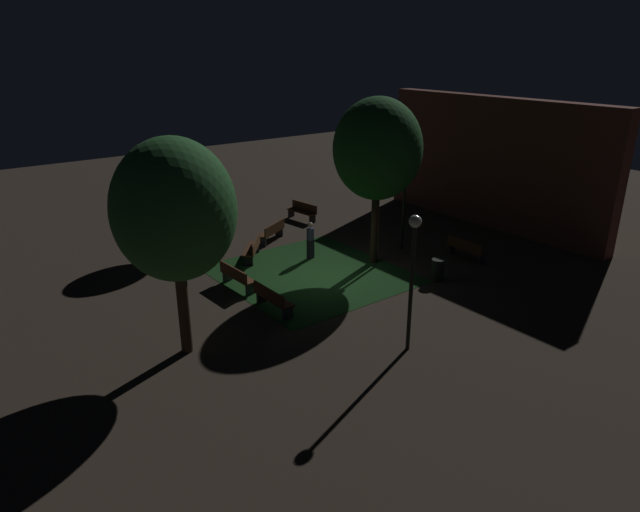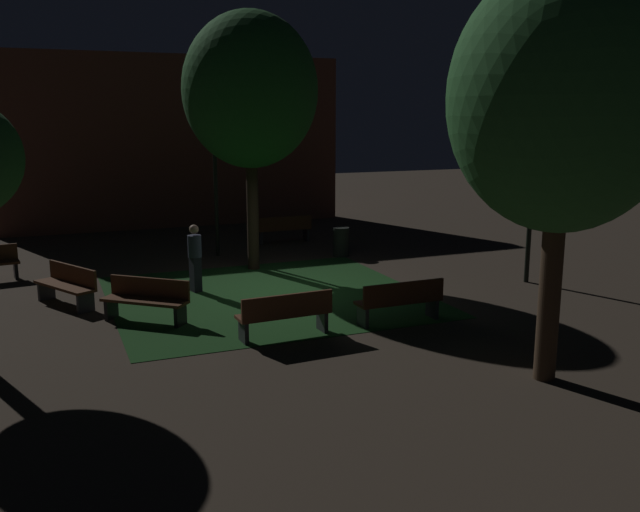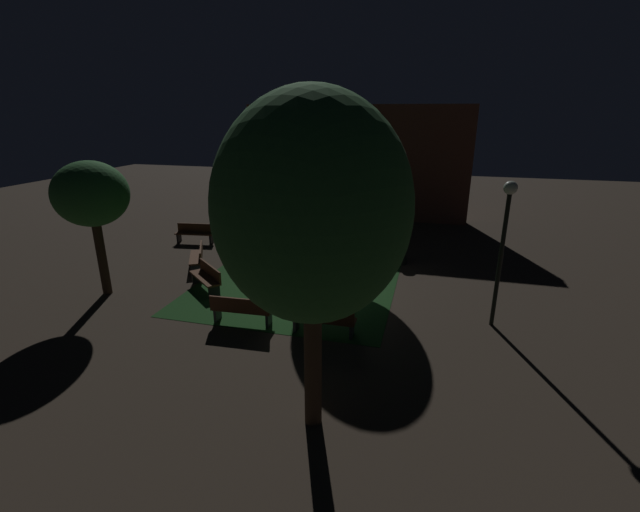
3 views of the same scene
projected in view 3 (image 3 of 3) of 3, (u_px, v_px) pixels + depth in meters
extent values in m
plane|color=#3D3328|center=(312.00, 287.00, 15.28)|extent=(60.00, 60.00, 0.00)
cube|color=#194219|center=(294.00, 287.00, 15.23)|extent=(6.96, 6.64, 0.01)
cube|color=brown|center=(242.00, 309.00, 12.55)|extent=(1.82, 0.56, 0.06)
cube|color=brown|center=(239.00, 305.00, 12.28)|extent=(1.80, 0.14, 0.40)
cube|color=#2D2D33|center=(218.00, 314.00, 12.79)|extent=(0.10, 0.39, 0.42)
cube|color=#2D2D33|center=(269.00, 319.00, 12.47)|extent=(0.10, 0.39, 0.42)
cube|color=#422314|center=(324.00, 319.00, 11.96)|extent=(1.81, 0.51, 0.06)
cube|color=#422314|center=(322.00, 315.00, 11.69)|extent=(1.80, 0.09, 0.40)
cube|color=#2D2D33|center=(296.00, 323.00, 12.22)|extent=(0.09, 0.39, 0.42)
cube|color=#2D2D33|center=(352.00, 330.00, 11.85)|extent=(0.09, 0.39, 0.42)
cube|color=#512D19|center=(195.00, 233.00, 20.24)|extent=(1.85, 0.72, 0.06)
cube|color=#512D19|center=(196.00, 228.00, 20.37)|extent=(1.79, 0.30, 0.40)
cube|color=black|center=(211.00, 239.00, 20.23)|extent=(0.13, 0.39, 0.42)
cube|color=black|center=(179.00, 238.00, 20.42)|extent=(0.13, 0.39, 0.42)
cube|color=#512D19|center=(205.00, 278.00, 14.88)|extent=(1.68, 1.53, 0.06)
cube|color=#512D19|center=(210.00, 270.00, 14.92)|extent=(1.41, 1.21, 0.40)
cube|color=black|center=(214.00, 292.00, 14.33)|extent=(0.31, 0.34, 0.42)
cube|color=black|center=(197.00, 277.00, 15.58)|extent=(0.31, 0.34, 0.42)
cube|color=#512D19|center=(196.00, 257.00, 16.97)|extent=(1.27, 1.81, 0.06)
cube|color=#512D19|center=(201.00, 251.00, 16.94)|extent=(0.90, 1.61, 0.40)
cube|color=#2D2D33|center=(196.00, 270.00, 16.31)|extent=(0.38, 0.25, 0.42)
cube|color=#2D2D33|center=(197.00, 257.00, 17.79)|extent=(0.38, 0.25, 0.42)
cube|color=#512D19|center=(388.00, 234.00, 20.22)|extent=(1.80, 0.50, 0.06)
cube|color=#512D19|center=(388.00, 230.00, 19.95)|extent=(1.80, 0.08, 0.40)
cube|color=#2D2D33|center=(371.00, 237.00, 20.50)|extent=(0.08, 0.38, 0.42)
cube|color=#2D2D33|center=(405.00, 240.00, 20.09)|extent=(0.08, 0.38, 0.42)
cylinder|color=#2D2116|center=(328.00, 218.00, 17.10)|extent=(0.32, 0.32, 3.78)
ellipsoid|color=#1E5623|center=(329.00, 144.00, 16.18)|extent=(3.52, 3.52, 4.01)
cylinder|color=#423021|center=(313.00, 346.00, 8.14)|extent=(0.34, 0.34, 3.43)
ellipsoid|color=#28662D|center=(312.00, 208.00, 7.28)|extent=(3.41, 3.41, 4.00)
cylinder|color=#38281C|center=(101.00, 254.00, 14.31)|extent=(0.30, 0.30, 2.80)
ellipsoid|color=#28662D|center=(91.00, 194.00, 13.65)|extent=(2.31, 2.31, 2.08)
cylinder|color=black|center=(330.00, 206.00, 19.16)|extent=(0.12, 0.12, 3.80)
sphere|color=#F4E5B2|center=(330.00, 159.00, 18.50)|extent=(0.36, 0.36, 0.36)
cylinder|color=black|center=(500.00, 262.00, 11.97)|extent=(0.12, 0.12, 3.87)
sphere|color=white|center=(511.00, 188.00, 11.30)|extent=(0.36, 0.36, 0.36)
cylinder|color=black|center=(401.00, 253.00, 17.47)|extent=(0.48, 0.48, 0.86)
cube|color=black|center=(266.00, 263.00, 16.39)|extent=(0.26, 0.32, 0.84)
cylinder|color=#33384C|center=(266.00, 246.00, 16.17)|extent=(0.32, 0.32, 0.52)
sphere|color=tan|center=(265.00, 236.00, 16.04)|extent=(0.22, 0.22, 0.22)
cube|color=brown|center=(355.00, 163.00, 24.30)|extent=(12.56, 0.80, 6.26)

